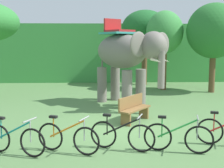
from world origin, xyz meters
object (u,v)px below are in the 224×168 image
(tree_center_right, at_px, (165,33))
(bike_green, at_px, (178,137))
(elephant, at_px, (126,55))
(tree_center_left, at_px, (214,31))
(bike_black, at_px, (122,135))
(bike_orange, at_px, (68,138))
(bike_teal, at_px, (15,139))
(wooden_bench, at_px, (134,108))
(tree_left, at_px, (145,28))

(tree_center_right, bearing_deg, bike_green, -100.13)
(tree_center_right, height_order, elephant, tree_center_right)
(tree_center_left, distance_m, bike_black, 10.85)
(bike_orange, xyz_separation_m, bike_green, (2.72, -0.08, 0.00))
(bike_teal, xyz_separation_m, wooden_bench, (3.22, 2.96, 0.09))
(tree_center_left, bearing_deg, tree_center_right, 157.65)
(tree_center_left, distance_m, bike_orange, 11.71)
(tree_center_left, distance_m, bike_teal, 12.56)
(tree_center_left, height_order, bike_teal, tree_center_left)
(tree_left, xyz_separation_m, bike_black, (-2.35, -12.01, -3.27))
(bike_orange, bearing_deg, tree_center_right, 65.58)
(tree_center_left, xyz_separation_m, elephant, (-5.07, -3.25, -1.14))
(elephant, relative_size, bike_orange, 2.50)
(tree_center_right, height_order, bike_orange, tree_center_right)
(elephant, bearing_deg, bike_green, -81.97)
(bike_black, height_order, bike_green, same)
(tree_center_right, distance_m, bike_black, 10.70)
(tree_left, xyz_separation_m, wooden_bench, (-1.74, -9.25, -3.17))
(bike_teal, relative_size, wooden_bench, 1.11)
(tree_left, bearing_deg, tree_center_left, -44.52)
(tree_left, height_order, tree_center_left, tree_center_left)
(bike_orange, relative_size, bike_green, 0.96)
(tree_left, bearing_deg, bike_green, -94.58)
(bike_teal, distance_m, bike_black, 2.62)
(tree_center_right, bearing_deg, bike_teal, -120.00)
(bike_green, bearing_deg, elephant, 98.03)
(bike_orange, height_order, wooden_bench, bike_orange)
(elephant, bearing_deg, wooden_bench, -89.05)
(bike_teal, distance_m, bike_green, 3.99)
(elephant, distance_m, bike_orange, 6.26)
(wooden_bench, bearing_deg, bike_green, -75.56)
(elephant, xyz_separation_m, bike_teal, (-3.18, -5.74, -1.82))
(elephant, bearing_deg, tree_center_right, 58.64)
(bike_black, relative_size, bike_green, 0.97)
(elephant, relative_size, bike_teal, 2.49)
(bike_orange, bearing_deg, elephant, 71.37)
(tree_left, xyz_separation_m, tree_center_left, (3.28, -3.22, -0.31))
(bike_teal, bearing_deg, tree_center_left, 47.49)
(tree_left, bearing_deg, bike_orange, -106.95)
(bike_black, bearing_deg, wooden_bench, 77.50)
(bike_green, bearing_deg, tree_center_left, 64.70)
(elephant, distance_m, wooden_bench, 3.27)
(tree_center_left, height_order, elephant, tree_center_left)
(elephant, relative_size, wooden_bench, 2.76)
(bike_teal, bearing_deg, bike_green, -0.10)
(tree_center_right, xyz_separation_m, bike_black, (-3.16, -9.80, -2.90))
(tree_center_right, height_order, wooden_bench, tree_center_right)
(bike_orange, relative_size, bike_black, 0.98)
(tree_left, distance_m, bike_black, 12.66)
(tree_center_right, relative_size, tree_center_left, 0.94)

